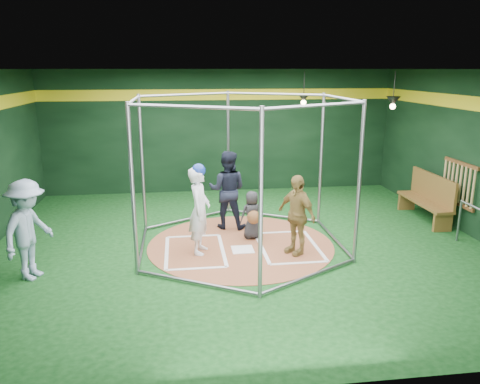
{
  "coord_description": "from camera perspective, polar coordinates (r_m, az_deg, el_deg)",
  "views": [
    {
      "loc": [
        -1.19,
        -8.94,
        3.51
      ],
      "look_at": [
        0.0,
        0.1,
        1.1
      ],
      "focal_mm": 35.0,
      "sensor_mm": 36.0,
      "label": 1
    }
  ],
  "objects": [
    {
      "name": "home_plate",
      "position": [
        9.39,
        0.32,
        -7.02
      ],
      "size": [
        0.43,
        0.43,
        0.01
      ],
      "primitive_type": "cube",
      "color": "white",
      "rests_on": "clay_disc"
    },
    {
      "name": "batter_figure",
      "position": [
        9.03,
        -4.96,
        -2.09
      ],
      "size": [
        0.54,
        0.7,
        1.77
      ],
      "color": "white",
      "rests_on": "clay_disc"
    },
    {
      "name": "visitor_leopard",
      "position": [
        9.06,
        6.88,
        -2.76
      ],
      "size": [
        0.81,
        0.98,
        1.56
      ],
      "primitive_type": "imported",
      "rotation": [
        0.0,
        0.0,
        -1.02
      ],
      "color": "tan",
      "rests_on": "clay_disc"
    },
    {
      "name": "batter_box_right",
      "position": [
        9.6,
        5.94,
        -6.6
      ],
      "size": [
        1.17,
        1.77,
        0.01
      ],
      "color": "white",
      "rests_on": "clay_disc"
    },
    {
      "name": "pendant_lamp_near",
      "position": [
        13.01,
        7.77,
        11.29
      ],
      "size": [
        0.34,
        0.34,
        0.9
      ],
      "color": "black",
      "rests_on": "room_shell"
    },
    {
      "name": "clay_disc",
      "position": [
        9.67,
        0.08,
        -6.43
      ],
      "size": [
        3.8,
        3.8,
        0.01
      ],
      "primitive_type": "cylinder",
      "color": "#975637",
      "rests_on": "ground"
    },
    {
      "name": "pendant_lamp_far",
      "position": [
        12.13,
        18.16,
        10.46
      ],
      "size": [
        0.34,
        0.34,
        0.9
      ],
      "color": "black",
      "rests_on": "room_shell"
    },
    {
      "name": "room_shell",
      "position": [
        9.19,
        0.08,
        3.8
      ],
      "size": [
        10.1,
        9.1,
        3.53
      ],
      "color": "#0C3610",
      "rests_on": "ground"
    },
    {
      "name": "steel_railing",
      "position": [
        10.34,
        26.68,
        -3.19
      ],
      "size": [
        0.05,
        1.04,
        0.89
      ],
      "color": "gray",
      "rests_on": "ground"
    },
    {
      "name": "dugout_bench",
      "position": [
        11.95,
        21.96,
        -0.54
      ],
      "size": [
        0.44,
        1.9,
        1.11
      ],
      "color": "brown",
      "rests_on": "ground"
    },
    {
      "name": "batting_cage",
      "position": [
        9.24,
        0.08,
        2.24
      ],
      "size": [
        4.05,
        4.67,
        3.0
      ],
      "color": "gray",
      "rests_on": "ground"
    },
    {
      "name": "catcher_figure",
      "position": [
        9.84,
        1.48,
        -2.83
      ],
      "size": [
        0.56,
        0.6,
        1.03
      ],
      "color": "black",
      "rests_on": "clay_disc"
    },
    {
      "name": "umpire",
      "position": [
        10.43,
        -1.55,
        0.26
      ],
      "size": [
        1.0,
        0.87,
        1.76
      ],
      "primitive_type": "imported",
      "rotation": [
        0.0,
        0.0,
        2.87
      ],
      "color": "black",
      "rests_on": "clay_disc"
    },
    {
      "name": "batter_box_left",
      "position": [
        9.37,
        -5.53,
        -7.16
      ],
      "size": [
        1.17,
        1.77,
        0.01
      ],
      "color": "white",
      "rests_on": "clay_disc"
    },
    {
      "name": "bystander_blue",
      "position": [
        8.69,
        -24.43,
        -4.24
      ],
      "size": [
        1.0,
        1.28,
        1.74
      ],
      "primitive_type": "imported",
      "rotation": [
        0.0,
        0.0,
        1.21
      ],
      "color": "#93A9C2",
      "rests_on": "ground"
    },
    {
      "name": "bat_rack",
      "position": [
        11.43,
        25.09,
        0.96
      ],
      "size": [
        0.07,
        1.25,
        0.98
      ],
      "color": "brown",
      "rests_on": "room_shell"
    }
  ]
}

